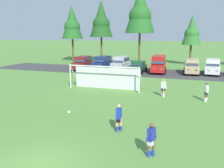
% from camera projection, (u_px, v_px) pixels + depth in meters
% --- Properties ---
extents(ground_plane, '(400.00, 400.00, 0.00)m').
position_uv_depth(ground_plane, '(129.00, 91.00, 23.73)').
color(ground_plane, '#598C3D').
extents(parking_lot_strip, '(52.00, 8.40, 0.01)m').
position_uv_depth(parking_lot_strip, '(150.00, 72.00, 35.11)').
color(parking_lot_strip, '#3D3D3F').
rests_on(parking_lot_strip, ground).
extents(soccer_ball, '(0.22, 0.22, 0.22)m').
position_uv_depth(soccer_ball, '(69.00, 112.00, 16.78)').
color(soccer_ball, white).
rests_on(soccer_ball, ground).
extents(soccer_goal, '(7.47, 2.14, 2.57)m').
position_uv_depth(soccer_goal, '(106.00, 77.00, 24.26)').
color(soccer_goal, white).
rests_on(soccer_goal, ground).
extents(player_striker_near, '(0.43, 0.68, 1.64)m').
position_uv_depth(player_striker_near, '(151.00, 140.00, 10.72)').
color(player_striker_near, brown).
rests_on(player_striker_near, ground).
extents(player_midfield_center, '(0.32, 0.75, 1.64)m').
position_uv_depth(player_midfield_center, '(206.00, 92.00, 19.72)').
color(player_midfield_center, brown).
rests_on(player_midfield_center, ground).
extents(player_defender_far, '(0.34, 0.73, 1.64)m').
position_uv_depth(player_defender_far, '(119.00, 118.00, 13.56)').
color(player_defender_far, tan).
rests_on(player_defender_far, ground).
extents(player_winger_left, '(0.69, 0.40, 1.64)m').
position_uv_depth(player_winger_left, '(163.00, 88.00, 21.18)').
color(player_winger_left, tan).
rests_on(player_winger_left, ground).
extents(parked_car_slot_far_left, '(2.32, 4.69, 2.16)m').
position_uv_depth(parked_car_slot_far_left, '(83.00, 63.00, 37.69)').
color(parked_car_slot_far_left, maroon).
rests_on(parked_car_slot_far_left, ground).
extents(parked_car_slot_left, '(2.39, 4.72, 2.16)m').
position_uv_depth(parked_car_slot_left, '(103.00, 63.00, 37.84)').
color(parked_car_slot_left, navy).
rests_on(parked_car_slot_left, ground).
extents(parked_car_slot_center_left, '(2.32, 4.69, 2.16)m').
position_uv_depth(parked_car_slot_center_left, '(121.00, 63.00, 37.32)').
color(parked_car_slot_center_left, '#B2B2BC').
rests_on(parked_car_slot_center_left, ground).
extents(parked_car_slot_center, '(2.17, 4.27, 1.72)m').
position_uv_depth(parked_car_slot_center, '(138.00, 67.00, 34.89)').
color(parked_car_slot_center, '#194C2D').
rests_on(parked_car_slot_center, ground).
extents(parked_car_slot_center_right, '(2.46, 4.93, 2.52)m').
position_uv_depth(parked_car_slot_center_right, '(159.00, 64.00, 34.78)').
color(parked_car_slot_center_right, red).
rests_on(parked_car_slot_center_right, ground).
extents(parked_car_slot_right, '(2.30, 4.68, 2.16)m').
position_uv_depth(parked_car_slot_right, '(192.00, 66.00, 33.75)').
color(parked_car_slot_right, tan).
rests_on(parked_car_slot_right, ground).
extents(parked_car_slot_far_right, '(2.39, 4.73, 2.16)m').
position_uv_depth(parked_car_slot_far_right, '(213.00, 67.00, 33.20)').
color(parked_car_slot_far_right, silver).
rests_on(parked_car_slot_far_right, ground).
extents(tree_left_edge, '(4.26, 4.26, 11.35)m').
position_uv_depth(tree_left_edge, '(72.00, 23.00, 47.50)').
color(tree_left_edge, brown).
rests_on(tree_left_edge, ground).
extents(tree_mid_left, '(4.59, 4.59, 12.24)m').
position_uv_depth(tree_mid_left, '(101.00, 20.00, 46.67)').
color(tree_mid_left, brown).
rests_on(tree_mid_left, ground).
extents(tree_center_back, '(5.25, 5.25, 14.01)m').
position_uv_depth(tree_center_back, '(140.00, 11.00, 40.91)').
color(tree_center_back, brown).
rests_on(tree_center_back, ground).
extents(tree_mid_right, '(3.41, 3.41, 9.10)m').
position_uv_depth(tree_mid_right, '(192.00, 31.00, 42.08)').
color(tree_mid_right, brown).
rests_on(tree_mid_right, ground).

